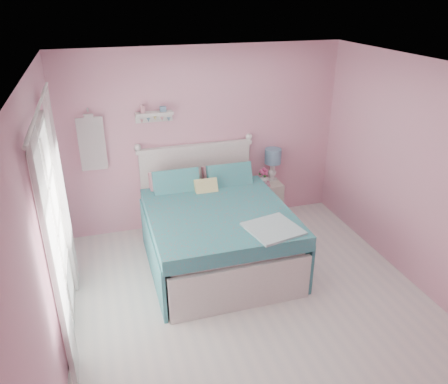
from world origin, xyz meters
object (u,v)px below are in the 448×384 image
vase (264,179)px  teacup (267,184)px  bed (215,231)px  table_lamp (273,158)px  nightstand (266,200)px

vase → teacup: size_ratio=1.63×
bed → teacup: 1.27m
table_lamp → vase: 0.34m
bed → vase: bearing=40.5°
bed → nightstand: size_ratio=3.61×
table_lamp → bed: bearing=-141.1°
nightstand → table_lamp: bearing=37.3°
bed → teacup: bearing=36.5°
nightstand → teacup: (-0.05, -0.12, 0.34)m
nightstand → bed: bearing=-140.9°
bed → table_lamp: (1.17, 0.95, 0.53)m
bed → nightstand: 1.36m
teacup → bed: bearing=-143.7°
table_lamp → vase: bearing=-149.9°
vase → teacup: bearing=-84.1°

